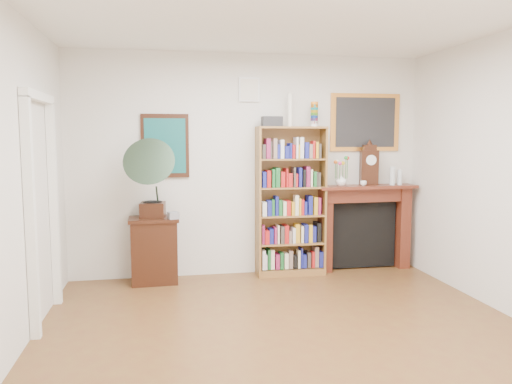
# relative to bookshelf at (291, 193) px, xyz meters

# --- Properties ---
(room) EXTENTS (4.51, 5.01, 2.81)m
(room) POSITION_rel_bookshelf_xyz_m (-0.51, -2.32, 0.34)
(room) COLOR brown
(room) RESTS_ON ground
(door_casing) EXTENTS (0.08, 1.02, 2.17)m
(door_casing) POSITION_rel_bookshelf_xyz_m (-2.71, -1.12, 0.21)
(door_casing) COLOR white
(door_casing) RESTS_ON left_wall
(teal_poster) EXTENTS (0.58, 0.04, 0.78)m
(teal_poster) POSITION_rel_bookshelf_xyz_m (-1.56, 0.15, 0.59)
(teal_poster) COLOR black
(teal_poster) RESTS_ON back_wall
(small_picture) EXTENTS (0.26, 0.04, 0.30)m
(small_picture) POSITION_rel_bookshelf_xyz_m (-0.51, 0.15, 1.29)
(small_picture) COLOR white
(small_picture) RESTS_ON back_wall
(gilt_painting) EXTENTS (0.95, 0.04, 0.75)m
(gilt_painting) POSITION_rel_bookshelf_xyz_m (1.04, 0.15, 0.89)
(gilt_painting) COLOR orange
(gilt_painting) RESTS_ON back_wall
(bookshelf) EXTENTS (0.87, 0.33, 2.17)m
(bookshelf) POSITION_rel_bookshelf_xyz_m (0.00, 0.00, 0.00)
(bookshelf) COLOR brown
(bookshelf) RESTS_ON floor
(side_cabinet) EXTENTS (0.60, 0.44, 0.80)m
(side_cabinet) POSITION_rel_bookshelf_xyz_m (-1.71, -0.06, -0.66)
(side_cabinet) COLOR black
(side_cabinet) RESTS_ON floor
(fireplace) EXTENTS (1.35, 0.37, 1.13)m
(fireplace) POSITION_rel_bookshelf_xyz_m (1.02, 0.08, -0.39)
(fireplace) COLOR #4F1F12
(fireplace) RESTS_ON floor
(gramophone) EXTENTS (0.64, 0.77, 0.95)m
(gramophone) POSITION_rel_bookshelf_xyz_m (-1.72, -0.17, 0.28)
(gramophone) COLOR black
(gramophone) RESTS_ON side_cabinet
(cd_stack) EXTENTS (0.15, 0.15, 0.08)m
(cd_stack) POSITION_rel_bookshelf_xyz_m (-1.48, -0.20, -0.22)
(cd_stack) COLOR #A7A6B2
(cd_stack) RESTS_ON side_cabinet
(mantel_clock) EXTENTS (0.24, 0.16, 0.53)m
(mantel_clock) POSITION_rel_bookshelf_xyz_m (1.07, 0.06, 0.33)
(mantel_clock) COLOR black
(mantel_clock) RESTS_ON fireplace
(flower_vase) EXTENTS (0.16, 0.16, 0.14)m
(flower_vase) POSITION_rel_bookshelf_xyz_m (0.67, 0.01, 0.15)
(flower_vase) COLOR white
(flower_vase) RESTS_ON fireplace
(teacup) EXTENTS (0.09, 0.09, 0.07)m
(teacup) POSITION_rel_bookshelf_xyz_m (0.95, -0.04, 0.11)
(teacup) COLOR white
(teacup) RESTS_ON fireplace
(bottle_left) EXTENTS (0.07, 0.07, 0.24)m
(bottle_left) POSITION_rel_bookshelf_xyz_m (1.37, -0.00, 0.20)
(bottle_left) COLOR silver
(bottle_left) RESTS_ON fireplace
(bottle_right) EXTENTS (0.06, 0.06, 0.20)m
(bottle_right) POSITION_rel_bookshelf_xyz_m (1.48, 0.01, 0.18)
(bottle_right) COLOR silver
(bottle_right) RESTS_ON fireplace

